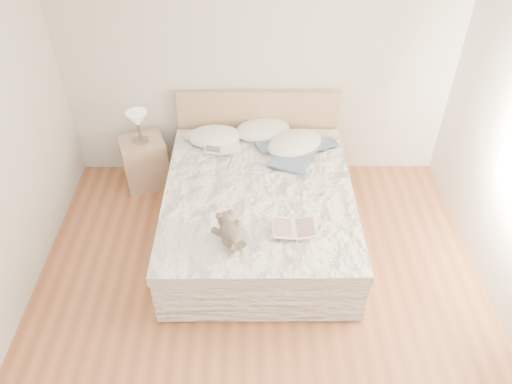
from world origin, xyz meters
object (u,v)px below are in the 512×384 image
bed (259,207)px  nightstand (145,162)px  childrens_book (294,228)px  photo_book (222,147)px  teddy_bear (231,238)px  table_lamp (138,121)px

bed → nightstand: (-1.22, 0.76, -0.03)m
childrens_book → photo_book: bearing=116.7°
bed → photo_book: (-0.36, 0.55, 0.32)m
bed → photo_book: size_ratio=6.00×
teddy_bear → childrens_book: bearing=-10.2°
photo_book → table_lamp: bearing=164.7°
photo_book → teddy_bear: (0.13, -1.30, 0.02)m
nightstand → photo_book: bearing=-14.3°
photo_book → nightstand: bearing=164.6°
childrens_book → teddy_bear: (-0.51, -0.13, 0.02)m
bed → teddy_bear: bed is taller
nightstand → table_lamp: 0.53m
bed → teddy_bear: (-0.23, -0.75, 0.34)m
bed → table_lamp: bed is taller
nightstand → teddy_bear: size_ratio=1.77×
nightstand → teddy_bear: teddy_bear is taller
nightstand → childrens_book: size_ratio=1.48×
childrens_book → teddy_bear: bearing=-167.9°
bed → photo_book: 0.73m
bed → childrens_book: size_ratio=5.66×
photo_book → teddy_bear: bearing=-85.1°
bed → teddy_bear: size_ratio=6.76×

